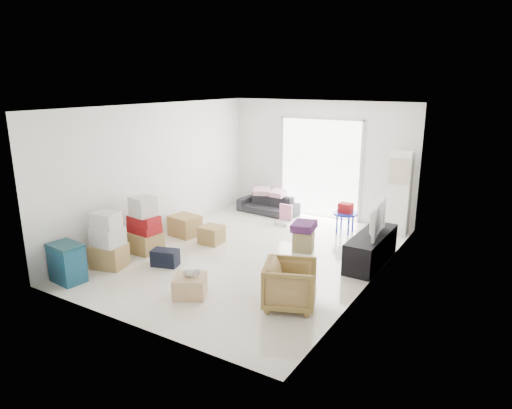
{
  "coord_description": "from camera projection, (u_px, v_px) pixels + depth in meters",
  "views": [
    {
      "loc": [
        4.2,
        -6.75,
        3.13
      ],
      "look_at": [
        -0.05,
        0.2,
        0.91
      ],
      "focal_mm": 32.0,
      "sensor_mm": 36.0,
      "label": 1
    }
  ],
  "objects": [
    {
      "name": "room_shell",
      "position": [
        252.0,
        183.0,
        8.14
      ],
      "size": [
        4.98,
        6.48,
        3.18
      ],
      "color": "white",
      "rests_on": "ground"
    },
    {
      "name": "sliding_door",
      "position": [
        320.0,
        164.0,
        10.62
      ],
      "size": [
        2.1,
        0.04,
        2.33
      ],
      "color": "white",
      "rests_on": "room_shell"
    },
    {
      "name": "ac_tower",
      "position": [
        399.0,
        193.0,
        9.47
      ],
      "size": [
        0.45,
        0.3,
        1.75
      ],
      "primitive_type": "cube",
      "color": "white",
      "rests_on": "room_shell"
    },
    {
      "name": "tv_console",
      "position": [
        371.0,
        248.0,
        8.03
      ],
      "size": [
        0.48,
        1.61,
        0.54
      ],
      "primitive_type": "cube",
      "color": "black",
      "rests_on": "room_shell"
    },
    {
      "name": "television",
      "position": [
        372.0,
        231.0,
        7.95
      ],
      "size": [
        0.67,
        1.04,
        0.13
      ],
      "primitive_type": "imported",
      "rotation": [
        0.0,
        0.0,
        1.68
      ],
      "color": "black",
      "rests_on": "tv_console"
    },
    {
      "name": "sofa",
      "position": [
        268.0,
        202.0,
        11.04
      ],
      "size": [
        1.52,
        0.53,
        0.58
      ],
      "primitive_type": "imported",
      "rotation": [
        0.0,
        0.0,
        -0.06
      ],
      "color": "#29292E",
      "rests_on": "room_shell"
    },
    {
      "name": "pillow_left",
      "position": [
        261.0,
        186.0,
        11.07
      ],
      "size": [
        0.44,
        0.4,
        0.11
      ],
      "primitive_type": "cube",
      "rotation": [
        0.0,
        0.0,
        0.41
      ],
      "color": "#DCA0B6",
      "rests_on": "sofa"
    },
    {
      "name": "pillow_right",
      "position": [
        278.0,
        188.0,
        10.85
      ],
      "size": [
        0.41,
        0.34,
        0.13
      ],
      "primitive_type": "cube",
      "rotation": [
        0.0,
        0.0,
        -0.08
      ],
      "color": "#DCA0B6",
      "rests_on": "sofa"
    },
    {
      "name": "armchair",
      "position": [
        290.0,
        283.0,
        6.45
      ],
      "size": [
        0.88,
        0.91,
        0.73
      ],
      "primitive_type": "imported",
      "rotation": [
        0.0,
        0.0,
        1.95
      ],
      "color": "#A57649",
      "rests_on": "room_shell"
    },
    {
      "name": "storage_bins",
      "position": [
        67.0,
        263.0,
        7.27
      ],
      "size": [
        0.59,
        0.44,
        0.64
      ],
      "rotation": [
        0.0,
        0.0,
        -0.11
      ],
      "color": "navy",
      "rests_on": "room_shell"
    },
    {
      "name": "box_stack_a",
      "position": [
        108.0,
        243.0,
        7.81
      ],
      "size": [
        0.63,
        0.57,
        0.98
      ],
      "rotation": [
        0.0,
        0.0,
        0.16
      ],
      "color": "#AB884D",
      "rests_on": "room_shell"
    },
    {
      "name": "box_stack_b",
      "position": [
        144.0,
        228.0,
        8.51
      ],
      "size": [
        0.6,
        0.53,
        1.06
      ],
      "rotation": [
        0.0,
        0.0,
        -0.06
      ],
      "color": "#AB884D",
      "rests_on": "room_shell"
    },
    {
      "name": "box_stack_c",
      "position": [
        185.0,
        226.0,
        9.48
      ],
      "size": [
        0.64,
        0.55,
        0.42
      ],
      "rotation": [
        0.0,
        0.0,
        -0.01
      ],
      "color": "#AB884D",
      "rests_on": "room_shell"
    },
    {
      "name": "loose_box",
      "position": [
        212.0,
        235.0,
        9.04
      ],
      "size": [
        0.45,
        0.45,
        0.35
      ],
      "primitive_type": "cube",
      "rotation": [
        0.0,
        0.0,
        0.07
      ],
      "color": "#AB884D",
      "rests_on": "room_shell"
    },
    {
      "name": "duffel_bag",
      "position": [
        165.0,
        258.0,
        7.94
      ],
      "size": [
        0.51,
        0.39,
        0.29
      ],
      "primitive_type": "cube",
      "rotation": [
        0.0,
        0.0,
        0.29
      ],
      "color": "black",
      "rests_on": "room_shell"
    },
    {
      "name": "ottoman",
      "position": [
        303.0,
        241.0,
        8.65
      ],
      "size": [
        0.47,
        0.47,
        0.38
      ],
      "primitive_type": "cube",
      "rotation": [
        0.0,
        0.0,
        0.28
      ],
      "color": "#948156",
      "rests_on": "room_shell"
    },
    {
      "name": "blanket",
      "position": [
        304.0,
        228.0,
        8.58
      ],
      "size": [
        0.45,
        0.45,
        0.14
      ],
      "primitive_type": "cube",
      "rotation": [
        0.0,
        0.0,
        0.1
      ],
      "color": "#4E2052",
      "rests_on": "ottoman"
    },
    {
      "name": "kids_table",
      "position": [
        345.0,
        212.0,
        9.57
      ],
      "size": [
        0.52,
        0.52,
        0.65
      ],
      "rotation": [
        0.0,
        0.0,
        0.1
      ],
      "color": "#1827AE",
      "rests_on": "room_shell"
    },
    {
      "name": "toy_walker",
      "position": [
        284.0,
        219.0,
        10.24
      ],
      "size": [
        0.33,
        0.29,
        0.44
      ],
      "rotation": [
        0.0,
        0.0,
        0.0
      ],
      "color": "silver",
      "rests_on": "room_shell"
    },
    {
      "name": "wood_crate",
      "position": [
        190.0,
        286.0,
        6.83
      ],
      "size": [
        0.63,
        0.63,
        0.31
      ],
      "primitive_type": "cube",
      "rotation": [
        0.0,
        0.0,
        0.51
      ],
      "color": "tan",
      "rests_on": "room_shell"
    },
    {
      "name": "plush_bunny",
      "position": [
        191.0,
        273.0,
        6.76
      ],
      "size": [
        0.28,
        0.16,
        0.14
      ],
      "rotation": [
        0.0,
        0.0,
        0.17
      ],
      "color": "#B2ADA8",
      "rests_on": "wood_crate"
    }
  ]
}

